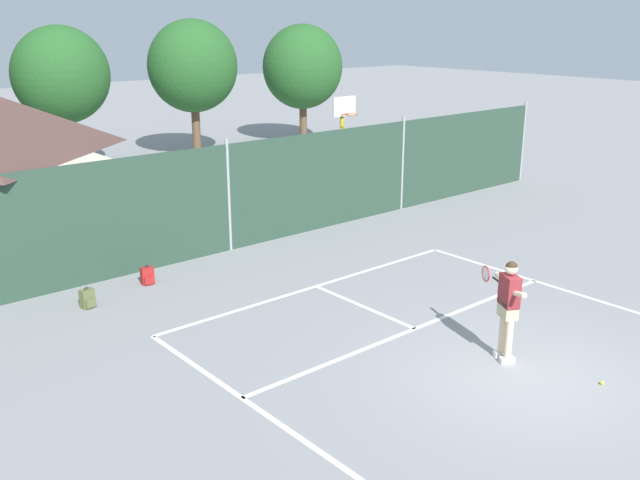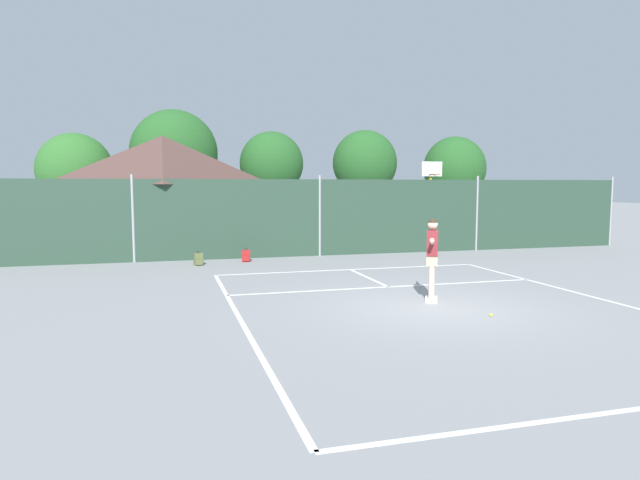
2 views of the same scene
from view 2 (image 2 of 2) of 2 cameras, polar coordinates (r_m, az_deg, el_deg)
ground_plane at (r=12.08m, az=11.61°, el=-6.84°), size 120.00×120.00×0.00m
court_markings at (r=12.65m, az=10.26°, el=-6.23°), size 8.30×11.10×0.01m
chainlink_fence at (r=20.25m, az=-0.03°, el=2.32°), size 26.09×0.09×2.95m
basketball_hoop at (r=23.25m, az=11.38°, el=4.88°), size 0.90×0.67×3.55m
clubhouse_building at (r=22.77m, az=-15.86°, el=4.86°), size 6.22×5.10×4.53m
treeline_backdrop at (r=31.89m, az=-5.45°, el=7.95°), size 25.97×4.22×6.66m
tennis_player at (r=12.51m, az=11.49°, el=-1.24°), size 0.63×1.34×1.85m
tennis_ball at (r=11.54m, az=17.22°, el=-7.40°), size 0.07×0.07×0.07m
backpack_olive at (r=18.34m, az=-12.43°, el=-1.97°), size 0.31×0.28×0.46m
backpack_red at (r=18.92m, az=-7.64°, el=-1.65°), size 0.30×0.27×0.46m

